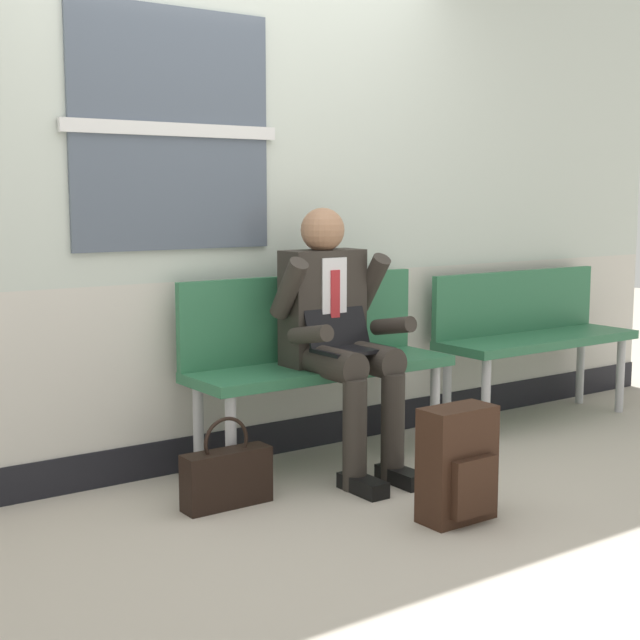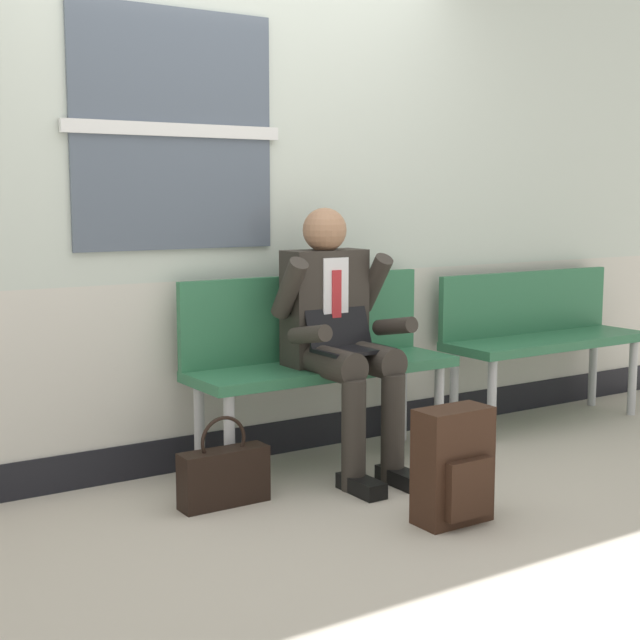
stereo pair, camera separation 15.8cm
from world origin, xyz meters
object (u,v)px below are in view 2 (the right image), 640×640
at_px(bench_with_person, 316,351).
at_px(backpack, 454,467).
at_px(person_seated, 340,332).
at_px(bench_empty, 539,330).
at_px(handbag, 224,475).

distance_m(bench_with_person, backpack, 1.08).
height_order(person_seated, backpack, person_seated).
height_order(bench_empty, person_seated, person_seated).
distance_m(bench_empty, person_seated, 1.56).
relative_size(bench_with_person, bench_empty, 1.04).
xyz_separation_m(bench_with_person, bench_empty, (1.54, -0.01, -0.02)).
xyz_separation_m(person_seated, handbag, (-0.69, -0.14, -0.54)).
height_order(backpack, handbag, backpack).
bearing_deg(backpack, bench_with_person, 89.32).
bearing_deg(backpack, person_seated, 89.16).
relative_size(backpack, handbag, 1.20).
bearing_deg(handbag, bench_with_person, 26.10).
xyz_separation_m(bench_empty, handbag, (-2.23, -0.33, -0.40)).
relative_size(bench_with_person, person_seated, 1.09).
relative_size(person_seated, handbag, 3.20).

